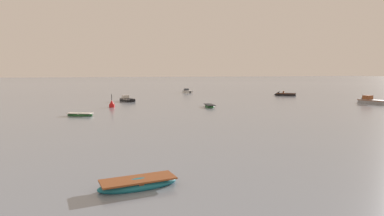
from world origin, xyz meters
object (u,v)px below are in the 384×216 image
at_px(motorboat_moored_0, 126,100).
at_px(channel_buoy, 112,105).
at_px(motorboat_moored_2, 369,101).
at_px(motorboat_moored_4, 283,95).
at_px(rowboat_moored_0, 80,115).
at_px(motorboat_moored_3, 187,92).
at_px(rowboat_moored_2, 210,106).
at_px(rowboat_moored_1, 138,184).

height_order(motorboat_moored_0, channel_buoy, channel_buoy).
relative_size(motorboat_moored_2, motorboat_moored_4, 1.15).
bearing_deg(motorboat_moored_0, rowboat_moored_0, 141.28).
xyz_separation_m(motorboat_moored_3, channel_buoy, (-23.80, -33.08, 0.20)).
distance_m(motorboat_moored_2, rowboat_moored_2, 30.77).
distance_m(rowboat_moored_1, motorboat_moored_3, 76.55).
bearing_deg(channel_buoy, motorboat_moored_2, -10.40).
relative_size(rowboat_moored_0, motorboat_moored_2, 0.62).
relative_size(rowboat_moored_1, motorboat_moored_2, 0.70).
height_order(rowboat_moored_1, motorboat_moored_3, motorboat_moored_3).
bearing_deg(rowboat_moored_2, channel_buoy, 81.51).
bearing_deg(motorboat_moored_4, rowboat_moored_1, 87.38).
bearing_deg(motorboat_moored_2, motorboat_moored_4, 0.95).
distance_m(rowboat_moored_0, motorboat_moored_2, 50.97).
bearing_deg(rowboat_moored_1, channel_buoy, 80.74).
bearing_deg(rowboat_moored_2, rowboat_moored_1, 161.50).
xyz_separation_m(rowboat_moored_0, motorboat_moored_4, (47.69, 23.41, 0.09)).
height_order(motorboat_moored_4, channel_buoy, channel_buoy).
bearing_deg(motorboat_moored_3, channel_buoy, 140.95).
bearing_deg(motorboat_moored_3, rowboat_moored_2, 164.18).
relative_size(rowboat_moored_0, rowboat_moored_1, 0.89).
bearing_deg(rowboat_moored_0, rowboat_moored_1, 121.67).
xyz_separation_m(rowboat_moored_1, rowboat_moored_2, (17.71, 34.03, -0.01)).
bearing_deg(channel_buoy, motorboat_moored_4, 18.09).
relative_size(rowboat_moored_1, channel_buoy, 1.81).
relative_size(motorboat_moored_0, motorboat_moored_3, 1.07).
distance_m(motorboat_moored_3, motorboat_moored_4, 26.88).
bearing_deg(motorboat_moored_2, rowboat_moored_0, 83.81).
bearing_deg(rowboat_moored_1, rowboat_moored_0, 89.37).
xyz_separation_m(motorboat_moored_0, motorboat_moored_3, (20.04, 22.12, -0.01)).
relative_size(rowboat_moored_0, channel_buoy, 1.61).
distance_m(motorboat_moored_4, channel_buoy, 44.91).
distance_m(motorboat_moored_0, motorboat_moored_3, 29.85).
bearing_deg(motorboat_moored_2, motorboat_moored_3, 20.73).
distance_m(motorboat_moored_3, rowboat_moored_2, 38.85).
relative_size(motorboat_moored_0, rowboat_moored_2, 1.24).
xyz_separation_m(rowboat_moored_1, motorboat_moored_2, (48.27, 30.44, 0.16)).
bearing_deg(motorboat_moored_3, motorboat_moored_2, -155.23).
bearing_deg(motorboat_moored_4, motorboat_moored_3, -7.56).
distance_m(rowboat_moored_0, motorboat_moored_0, 22.23).
xyz_separation_m(rowboat_moored_1, motorboat_moored_3, (26.13, 71.95, 0.08)).
relative_size(motorboat_moored_0, channel_buoy, 2.14).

